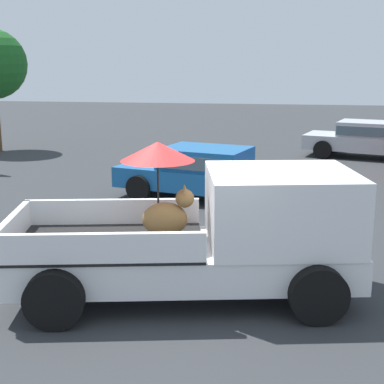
{
  "coord_description": "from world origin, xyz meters",
  "views": [
    {
      "loc": [
        1.38,
        -7.78,
        3.44
      ],
      "look_at": [
        -0.25,
        2.16,
        1.1
      ],
      "focal_mm": 52.53,
      "sensor_mm": 36.0,
      "label": 1
    }
  ],
  "objects": [
    {
      "name": "pickup_truck_main",
      "position": [
        0.47,
        0.11,
        0.96
      ],
      "size": [
        5.33,
        3.07,
        2.3
      ],
      "rotation": [
        0.0,
        0.0,
        0.21
      ],
      "color": "black",
      "rests_on": "ground"
    },
    {
      "name": "parked_sedan_far",
      "position": [
        4.38,
        13.43,
        0.74
      ],
      "size": [
        4.62,
        2.89,
        1.33
      ],
      "rotation": [
        0.0,
        0.0,
        2.86
      ],
      "color": "black",
      "rests_on": "ground"
    },
    {
      "name": "parked_sedan_near",
      "position": [
        -0.61,
        6.12,
        0.74
      ],
      "size": [
        4.61,
        2.82,
        1.33
      ],
      "rotation": [
        0.0,
        0.0,
        2.88
      ],
      "color": "black",
      "rests_on": "ground"
    },
    {
      "name": "ground_plane",
      "position": [
        0.0,
        0.0,
        0.0
      ],
      "size": [
        80.0,
        80.0,
        0.0
      ],
      "primitive_type": "plane",
      "color": "#2D3033"
    }
  ]
}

